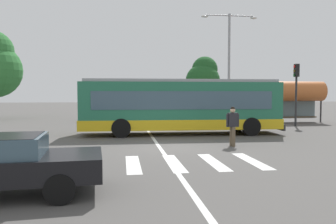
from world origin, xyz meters
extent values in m
plane|color=#514F4C|center=(0.00, 0.00, 0.00)|extent=(160.00, 160.00, 0.00)
cylinder|color=black|center=(5.07, 5.56, 0.50)|extent=(1.01, 0.33, 1.00)
cylinder|color=black|center=(5.01, 3.22, 0.50)|extent=(1.01, 0.33, 1.00)
cylinder|color=black|center=(-1.88, 5.75, 0.50)|extent=(1.01, 0.33, 1.00)
cylinder|color=black|center=(-1.95, 3.41, 0.50)|extent=(1.01, 0.33, 1.00)
cube|color=#236B4C|center=(1.35, 4.49, 1.62)|extent=(10.93, 2.85, 2.55)
cube|color=gold|center=(1.35, 4.49, 0.62)|extent=(11.04, 2.87, 0.55)
cube|color=#3D5666|center=(1.35, 4.49, 1.93)|extent=(9.63, 2.86, 0.96)
cube|color=#3D5666|center=(6.78, 4.34, 1.83)|extent=(0.10, 2.24, 1.63)
cube|color=black|center=(6.78, 4.34, 2.72)|extent=(0.11, 1.94, 0.28)
cube|color=#99999E|center=(1.35, 4.49, 2.98)|extent=(10.49, 2.63, 0.16)
cube|color=#28282B|center=(6.89, 4.34, 0.43)|extent=(0.19, 2.55, 0.36)
cylinder|color=brown|center=(2.82, 0.02, 0.42)|extent=(0.16, 0.16, 0.85)
cylinder|color=brown|center=(2.83, -0.22, 0.42)|extent=(0.16, 0.16, 0.85)
cube|color=#232328|center=(2.83, -0.10, 1.15)|extent=(0.41, 0.28, 0.60)
cylinder|color=#232328|center=(2.59, -0.11, 1.12)|extent=(0.10, 0.10, 0.55)
cylinder|color=#232328|center=(3.07, -0.09, 1.12)|extent=(0.10, 0.10, 0.55)
sphere|color=tan|center=(2.83, -0.10, 1.56)|extent=(0.22, 0.22, 0.22)
sphere|color=black|center=(2.83, -0.10, 1.63)|extent=(0.19, 0.19, 0.19)
cylinder|color=black|center=(-3.29, -5.26, 0.32)|extent=(0.65, 0.25, 0.64)
cylinder|color=black|center=(-3.16, -6.93, 0.32)|extent=(0.65, 0.25, 0.64)
cylinder|color=black|center=(-4.86, 16.76, 0.32)|extent=(0.24, 0.65, 0.64)
cylinder|color=black|center=(-3.19, 16.67, 0.32)|extent=(0.24, 0.65, 0.64)
cylinder|color=black|center=(-5.02, 13.98, 0.32)|extent=(0.24, 0.65, 0.64)
cylinder|color=black|center=(-3.35, 13.88, 0.32)|extent=(0.24, 0.65, 0.64)
cube|color=white|center=(-4.11, 15.32, 0.64)|extent=(2.07, 4.59, 0.52)
cube|color=#3D5666|center=(-4.11, 15.23, 1.12)|extent=(1.72, 2.25, 0.44)
cube|color=white|center=(-4.11, 15.23, 1.30)|extent=(1.64, 2.06, 0.09)
cylinder|color=black|center=(-2.27, 17.06, 0.32)|extent=(0.22, 0.65, 0.64)
cylinder|color=black|center=(-0.60, 17.01, 0.32)|extent=(0.22, 0.65, 0.64)
cylinder|color=black|center=(-2.36, 14.28, 0.32)|extent=(0.22, 0.65, 0.64)
cylinder|color=black|center=(-0.69, 14.22, 0.32)|extent=(0.22, 0.65, 0.64)
cube|color=#38383D|center=(-1.48, 15.64, 0.64)|extent=(1.97, 4.56, 0.52)
cube|color=#3D5666|center=(-1.48, 15.55, 1.12)|extent=(1.67, 2.21, 0.44)
cube|color=#38383D|center=(-1.48, 15.55, 1.30)|extent=(1.59, 2.03, 0.09)
cylinder|color=black|center=(0.45, 16.95, 0.32)|extent=(0.23, 0.65, 0.64)
cylinder|color=black|center=(2.12, 16.87, 0.32)|extent=(0.23, 0.65, 0.64)
cylinder|color=black|center=(0.31, 14.17, 0.32)|extent=(0.23, 0.65, 0.64)
cylinder|color=black|center=(1.98, 14.09, 0.32)|extent=(0.23, 0.65, 0.64)
cube|color=#196B70|center=(1.21, 15.52, 0.64)|extent=(2.03, 4.58, 0.52)
cube|color=#3D5666|center=(1.21, 15.43, 1.12)|extent=(1.70, 2.23, 0.44)
cube|color=#196B70|center=(1.21, 15.43, 1.30)|extent=(1.62, 2.05, 0.09)
cylinder|color=black|center=(3.28, 16.85, 0.32)|extent=(0.24, 0.65, 0.64)
cylinder|color=black|center=(4.95, 16.74, 0.32)|extent=(0.24, 0.65, 0.64)
cylinder|color=black|center=(3.09, 14.07, 0.32)|extent=(0.24, 0.65, 0.64)
cylinder|color=black|center=(4.76, 13.95, 0.32)|extent=(0.24, 0.65, 0.64)
cube|color=#B7BABF|center=(4.02, 15.40, 0.64)|extent=(2.13, 4.62, 0.52)
cube|color=#3D5666|center=(4.01, 15.31, 1.12)|extent=(1.75, 2.27, 0.44)
cube|color=#B7BABF|center=(4.01, 15.31, 1.30)|extent=(1.66, 2.08, 0.09)
cylinder|color=black|center=(5.72, 16.60, 0.32)|extent=(0.21, 0.64, 0.64)
cylinder|color=black|center=(7.39, 16.58, 0.32)|extent=(0.21, 0.64, 0.64)
cylinder|color=black|center=(5.69, 13.81, 0.32)|extent=(0.21, 0.64, 0.64)
cylinder|color=black|center=(7.36, 13.79, 0.32)|extent=(0.21, 0.64, 0.64)
cube|color=#AD1E1E|center=(6.54, 15.20, 0.64)|extent=(1.86, 4.52, 0.52)
cube|color=#3D5666|center=(6.54, 15.11, 1.12)|extent=(1.62, 2.17, 0.44)
cube|color=#AD1E1E|center=(6.54, 15.11, 1.30)|extent=(1.55, 1.99, 0.09)
cylinder|color=#28282B|center=(10.22, 8.01, 1.73)|extent=(0.14, 0.14, 3.47)
cube|color=black|center=(10.22, 8.01, 3.92)|extent=(0.28, 0.32, 0.90)
cylinder|color=red|center=(10.05, 8.01, 4.19)|extent=(0.04, 0.20, 0.20)
cylinder|color=#463707|center=(10.05, 8.01, 3.89)|extent=(0.04, 0.20, 0.20)
cylinder|color=#093B10|center=(10.05, 8.01, 3.59)|extent=(0.04, 0.20, 0.20)
cylinder|color=#28282B|center=(9.25, 10.61, 1.15)|extent=(0.12, 0.12, 2.30)
cylinder|color=#28282B|center=(13.79, 10.61, 1.15)|extent=(0.12, 0.12, 2.30)
cube|color=slate|center=(11.52, 11.31, 1.26)|extent=(4.36, 0.04, 1.93)
cylinder|color=#BC602D|center=(11.52, 10.61, 2.48)|extent=(4.63, 1.54, 1.54)
cube|color=#4C3823|center=(11.52, 10.61, 0.45)|extent=(3.63, 0.36, 0.08)
cylinder|color=#939399|center=(6.92, 12.87, 4.43)|extent=(0.20, 0.20, 8.87)
cylinder|color=#939399|center=(7.96, 12.87, 8.72)|extent=(2.08, 0.10, 0.10)
ellipsoid|color=silver|center=(9.00, 12.87, 8.59)|extent=(0.60, 0.32, 0.20)
cylinder|color=#939399|center=(5.88, 12.87, 8.72)|extent=(2.08, 0.10, 0.10)
ellipsoid|color=silver|center=(4.84, 12.87, 8.59)|extent=(0.60, 0.32, 0.20)
cylinder|color=brown|center=(6.73, 21.14, 1.17)|extent=(0.36, 0.36, 2.34)
sphere|color=#1E5123|center=(6.73, 21.14, 3.64)|extent=(3.72, 3.72, 3.72)
sphere|color=#1E5123|center=(7.03, 21.47, 4.94)|extent=(2.79, 2.79, 2.79)
cube|color=silver|center=(-2.88, -3.22, 0.00)|extent=(0.45, 2.83, 0.01)
cube|color=silver|center=(-1.56, -3.22, 0.00)|extent=(0.45, 2.83, 0.01)
cube|color=silver|center=(-0.23, -3.22, 0.00)|extent=(0.45, 2.83, 0.01)
cube|color=silver|center=(1.10, -3.22, 0.00)|extent=(0.45, 2.83, 0.01)
cube|color=silver|center=(2.43, -3.22, 0.00)|extent=(0.45, 2.83, 0.01)
cube|color=silver|center=(-0.33, 2.00, 0.00)|extent=(0.16, 24.00, 0.01)
camera|label=1|loc=(-1.89, -13.81, 2.25)|focal=35.45mm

